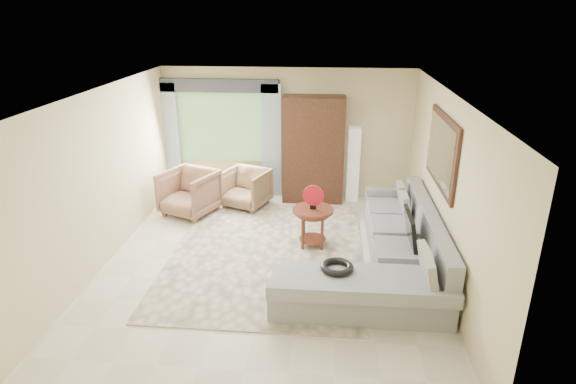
# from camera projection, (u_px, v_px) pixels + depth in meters

# --- Properties ---
(ground) EXTENTS (6.00, 6.00, 0.00)m
(ground) POSITION_uv_depth(u_px,v_px,m) (270.00, 263.00, 7.39)
(ground) COLOR silver
(ground) RESTS_ON ground
(area_rug) EXTENTS (3.02, 4.02, 0.02)m
(area_rug) POSITION_uv_depth(u_px,v_px,m) (267.00, 253.00, 7.67)
(area_rug) COLOR beige
(area_rug) RESTS_ON ground
(sectional_sofa) EXTENTS (2.30, 3.46, 0.90)m
(sectional_sofa) POSITION_uv_depth(u_px,v_px,m) (390.00, 257.00, 6.98)
(sectional_sofa) COLOR gray
(sectional_sofa) RESTS_ON ground
(tv_screen) EXTENTS (0.14, 0.74, 0.48)m
(tv_screen) POSITION_uv_depth(u_px,v_px,m) (411.00, 229.00, 6.87)
(tv_screen) COLOR black
(tv_screen) RESTS_ON sectional_sofa
(garden_hose) EXTENTS (0.43, 0.43, 0.09)m
(garden_hose) POSITION_uv_depth(u_px,v_px,m) (337.00, 267.00, 6.20)
(garden_hose) COLOR black
(garden_hose) RESTS_ON sectional_sofa
(coffee_table) EXTENTS (0.66, 0.66, 0.66)m
(coffee_table) POSITION_uv_depth(u_px,v_px,m) (313.00, 227.00, 7.81)
(coffee_table) COLOR #4F2115
(coffee_table) RESTS_ON ground
(red_disc) EXTENTS (0.34, 0.05, 0.34)m
(red_disc) POSITION_uv_depth(u_px,v_px,m) (313.00, 195.00, 7.61)
(red_disc) COLOR red
(red_disc) RESTS_ON coffee_table
(armchair_left) EXTENTS (1.19, 1.21, 0.84)m
(armchair_left) POSITION_uv_depth(u_px,v_px,m) (189.00, 192.00, 9.04)
(armchair_left) COLOR #885D4A
(armchair_left) RESTS_ON ground
(armchair_right) EXTENTS (1.03, 1.05, 0.74)m
(armchair_right) POSITION_uv_depth(u_px,v_px,m) (246.00, 188.00, 9.40)
(armchair_right) COLOR olive
(armchair_right) RESTS_ON ground
(potted_plant) EXTENTS (0.57, 0.53, 0.52)m
(potted_plant) POSITION_uv_depth(u_px,v_px,m) (186.00, 189.00, 9.68)
(potted_plant) COLOR #999999
(potted_plant) RESTS_ON ground
(armoire) EXTENTS (1.20, 0.55, 2.10)m
(armoire) POSITION_uv_depth(u_px,v_px,m) (313.00, 150.00, 9.50)
(armoire) COLOR black
(armoire) RESTS_ON ground
(floor_lamp) EXTENTS (0.24, 0.24, 1.50)m
(floor_lamp) POSITION_uv_depth(u_px,v_px,m) (353.00, 164.00, 9.60)
(floor_lamp) COLOR silver
(floor_lamp) RESTS_ON ground
(window) EXTENTS (1.80, 0.04, 1.40)m
(window) POSITION_uv_depth(u_px,v_px,m) (221.00, 127.00, 9.76)
(window) COLOR #669E59
(window) RESTS_ON wall_back
(curtain_left) EXTENTS (0.40, 0.08, 2.30)m
(curtain_left) POSITION_uv_depth(u_px,v_px,m) (170.00, 139.00, 9.85)
(curtain_left) COLOR #9EB7CC
(curtain_left) RESTS_ON ground
(curtain_right) EXTENTS (0.40, 0.08, 2.30)m
(curtain_right) POSITION_uv_depth(u_px,v_px,m) (272.00, 142.00, 9.68)
(curtain_right) COLOR #9EB7CC
(curtain_right) RESTS_ON ground
(valance) EXTENTS (2.40, 0.12, 0.26)m
(valance) POSITION_uv_depth(u_px,v_px,m) (218.00, 85.00, 9.38)
(valance) COLOR #1E232D
(valance) RESTS_ON wall_back
(wall_mirror) EXTENTS (0.05, 1.70, 1.05)m
(wall_mirror) POSITION_uv_depth(u_px,v_px,m) (442.00, 151.00, 6.89)
(wall_mirror) COLOR black
(wall_mirror) RESTS_ON wall_right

